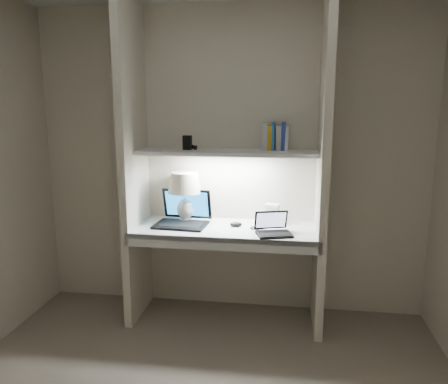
% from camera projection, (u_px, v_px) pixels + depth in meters
% --- Properties ---
extents(back_wall, '(3.20, 0.01, 2.50)m').
position_uv_depth(back_wall, '(230.00, 162.00, 3.60)').
color(back_wall, beige).
rests_on(back_wall, floor).
extents(alcove_panel_left, '(0.06, 0.55, 2.50)m').
position_uv_depth(alcove_panel_left, '(134.00, 165.00, 3.44)').
color(alcove_panel_left, beige).
rests_on(alcove_panel_left, floor).
extents(alcove_panel_right, '(0.06, 0.55, 2.50)m').
position_uv_depth(alcove_panel_right, '(323.00, 169.00, 3.23)').
color(alcove_panel_right, beige).
rests_on(alcove_panel_right, floor).
extents(desk, '(1.40, 0.55, 0.04)m').
position_uv_depth(desk, '(225.00, 230.00, 3.43)').
color(desk, white).
rests_on(desk, alcove_panel_left).
extents(desk_apron, '(1.46, 0.03, 0.10)m').
position_uv_depth(desk_apron, '(220.00, 244.00, 3.19)').
color(desk_apron, silver).
rests_on(desk_apron, desk).
extents(shelf, '(1.40, 0.36, 0.03)m').
position_uv_depth(shelf, '(227.00, 152.00, 3.41)').
color(shelf, silver).
rests_on(shelf, back_wall).
extents(strip_light, '(0.60, 0.04, 0.02)m').
position_uv_depth(strip_light, '(227.00, 155.00, 3.41)').
color(strip_light, white).
rests_on(strip_light, shelf).
extents(table_lamp, '(0.28, 0.28, 0.41)m').
position_uv_depth(table_lamp, '(185.00, 188.00, 3.56)').
color(table_lamp, white).
rests_on(table_lamp, desk).
extents(laptop_main, '(0.43, 0.38, 0.27)m').
position_uv_depth(laptop_main, '(183.00, 217.00, 3.51)').
color(laptop_main, black).
rests_on(laptop_main, desk).
extents(laptop_netbook, '(0.30, 0.28, 0.16)m').
position_uv_depth(laptop_netbook, '(273.00, 229.00, 3.25)').
color(laptop_netbook, black).
rests_on(laptop_netbook, desk).
extents(speaker, '(0.13, 0.11, 0.16)m').
position_uv_depth(speaker, '(272.00, 214.00, 3.54)').
color(speaker, silver).
rests_on(speaker, desk).
extents(mouse, '(0.10, 0.07, 0.04)m').
position_uv_depth(mouse, '(236.00, 224.00, 3.45)').
color(mouse, black).
rests_on(mouse, desk).
extents(cable_coil, '(0.13, 0.13, 0.01)m').
position_uv_depth(cable_coil, '(260.00, 227.00, 3.41)').
color(cable_coil, black).
rests_on(cable_coil, desk).
extents(sticky_note, '(0.10, 0.10, 0.00)m').
position_uv_depth(sticky_note, '(162.00, 223.00, 3.56)').
color(sticky_note, yellow).
rests_on(sticky_note, desk).
extents(book_row, '(0.20, 0.14, 0.22)m').
position_uv_depth(book_row, '(275.00, 137.00, 3.42)').
color(book_row, white).
rests_on(book_row, shelf).
extents(shelf_box, '(0.07, 0.05, 0.11)m').
position_uv_depth(shelf_box, '(187.00, 143.00, 3.44)').
color(shelf_box, black).
rests_on(shelf_box, shelf).
extents(shelf_gadget, '(0.12, 0.10, 0.04)m').
position_uv_depth(shelf_gadget, '(189.00, 147.00, 3.47)').
color(shelf_gadget, black).
rests_on(shelf_gadget, shelf).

